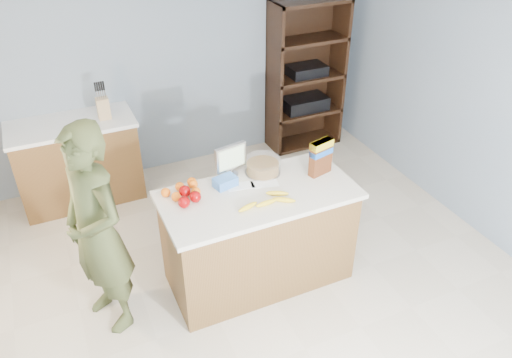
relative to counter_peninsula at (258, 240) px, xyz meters
name	(u,v)px	position (x,y,z in m)	size (l,w,h in m)	color
floor	(273,299)	(0.00, -0.30, -0.42)	(4.50, 5.00, 0.02)	beige
walls	(278,123)	(0.00, -0.30, 1.24)	(4.52, 5.02, 2.51)	gray
counter_peninsula	(258,240)	(0.00, 0.00, 0.00)	(1.56, 0.76, 0.90)	brown
back_cabinet	(78,161)	(-1.20, 1.90, 0.04)	(1.24, 0.62, 0.90)	brown
shelving_unit	(304,78)	(1.55, 2.05, 0.45)	(0.90, 0.40, 1.80)	black
person	(97,233)	(-1.25, 0.08, 0.44)	(0.63, 0.41, 1.72)	#3D4422
knife_block	(103,108)	(-0.86, 1.85, 0.60)	(0.12, 0.10, 0.31)	tan
envelopes	(253,185)	(0.00, 0.12, 0.49)	(0.43, 0.20, 0.00)	white
bananas	(269,201)	(0.02, -0.16, 0.50)	(0.47, 0.23, 0.04)	yellow
apples	(188,197)	(-0.54, 0.12, 0.53)	(0.19, 0.23, 0.09)	#8B0304
oranges	(184,189)	(-0.53, 0.24, 0.52)	(0.31, 0.22, 0.07)	orange
blue_carton	(225,182)	(-0.20, 0.20, 0.52)	(0.18, 0.12, 0.08)	blue
salad_bowl	(263,166)	(0.16, 0.26, 0.54)	(0.30, 0.30, 0.13)	#267219
tv	(231,159)	(-0.10, 0.33, 0.64)	(0.28, 0.12, 0.28)	silver
cereal_box	(321,155)	(0.58, 0.05, 0.66)	(0.22, 0.12, 0.31)	#592B14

